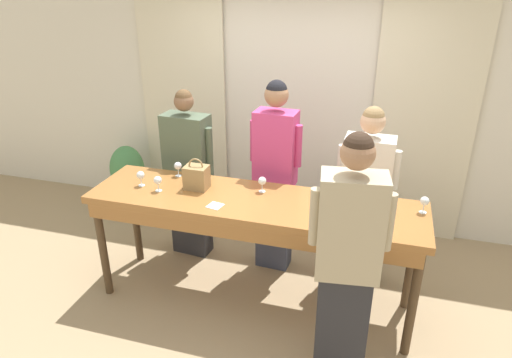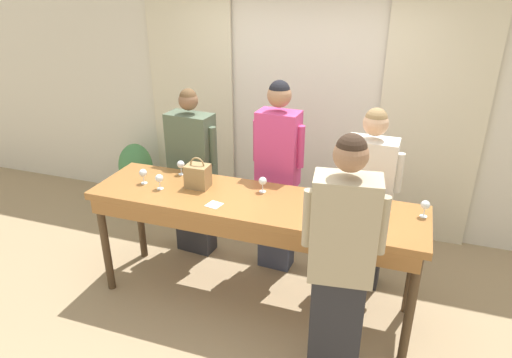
{
  "view_description": "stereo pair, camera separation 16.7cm",
  "coord_description": "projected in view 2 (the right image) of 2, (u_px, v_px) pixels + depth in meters",
  "views": [
    {
      "loc": [
        0.95,
        -3.16,
        2.68
      ],
      "look_at": [
        0.0,
        0.07,
        1.15
      ],
      "focal_mm": 32.0,
      "sensor_mm": 36.0,
      "label": 1
    },
    {
      "loc": [
        1.11,
        -3.11,
        2.68
      ],
      "look_at": [
        0.0,
        0.07,
        1.15
      ],
      "focal_mm": 32.0,
      "sensor_mm": 36.0,
      "label": 2
    }
  ],
  "objects": [
    {
      "name": "wine_glass_back_left",
      "position": [
        425.0,
        205.0,
        3.39
      ],
      "size": [
        0.07,
        0.07,
        0.13
      ],
      "color": "white",
      "rests_on": "tasting_bar"
    },
    {
      "name": "handbag",
      "position": [
        198.0,
        176.0,
        3.87
      ],
      "size": [
        0.2,
        0.15,
        0.27
      ],
      "color": "#997A4C",
      "rests_on": "tasting_bar"
    },
    {
      "name": "napkin",
      "position": [
        214.0,
        205.0,
        3.6
      ],
      "size": [
        0.13,
        0.13,
        0.0
      ],
      "color": "white",
      "rests_on": "tasting_bar"
    },
    {
      "name": "curtain_panel_right",
      "position": [
        431.0,
        120.0,
        4.53
      ],
      "size": [
        1.02,
        0.03,
        2.69
      ],
      "color": "beige",
      "rests_on": "ground_plane"
    },
    {
      "name": "tasting_bar",
      "position": [
        252.0,
        211.0,
        3.72
      ],
      "size": [
        2.75,
        0.71,
        1.0
      ],
      "color": "#9E6633",
      "rests_on": "ground_plane"
    },
    {
      "name": "wine_glass_center_left",
      "position": [
        181.0,
        165.0,
        4.11
      ],
      "size": [
        0.07,
        0.07,
        0.13
      ],
      "color": "white",
      "rests_on": "tasting_bar"
    },
    {
      "name": "guest_cream_sweater",
      "position": [
        367.0,
        199.0,
        4.0
      ],
      "size": [
        0.53,
        0.26,
        1.69
      ],
      "color": "#28282D",
      "rests_on": "ground_plane"
    },
    {
      "name": "wall_back",
      "position": [
        304.0,
        102.0,
        4.96
      ],
      "size": [
        12.0,
        0.06,
        2.8
      ],
      "color": "silver",
      "rests_on": "ground_plane"
    },
    {
      "name": "guest_pink_top",
      "position": [
        278.0,
        176.0,
        4.2
      ],
      "size": [
        0.49,
        0.26,
        1.86
      ],
      "color": "#383D51",
      "rests_on": "ground_plane"
    },
    {
      "name": "curtain_panel_left",
      "position": [
        192.0,
        98.0,
        5.32
      ],
      "size": [
        1.02,
        0.03,
        2.69
      ],
      "color": "beige",
      "rests_on": "ground_plane"
    },
    {
      "name": "wine_glass_back_mid",
      "position": [
        383.0,
        206.0,
        3.38
      ],
      "size": [
        0.07,
        0.07,
        0.13
      ],
      "color": "white",
      "rests_on": "tasting_bar"
    },
    {
      "name": "potted_plant",
      "position": [
        136.0,
        172.0,
        5.57
      ],
      "size": [
        0.41,
        0.41,
        0.82
      ],
      "color": "#4C4C51",
      "rests_on": "ground_plane"
    },
    {
      "name": "wine_glass_center_mid",
      "position": [
        263.0,
        181.0,
        3.78
      ],
      "size": [
        0.07,
        0.07,
        0.13
      ],
      "color": "white",
      "rests_on": "tasting_bar"
    },
    {
      "name": "wine_glass_front_mid",
      "position": [
        143.0,
        173.0,
        3.94
      ],
      "size": [
        0.07,
        0.07,
        0.13
      ],
      "color": "white",
      "rests_on": "tasting_bar"
    },
    {
      "name": "guest_olive_jacket",
      "position": [
        193.0,
        174.0,
        4.51
      ],
      "size": [
        0.55,
        0.27,
        1.72
      ],
      "color": "#28282D",
      "rests_on": "ground_plane"
    },
    {
      "name": "wine_glass_front_left",
      "position": [
        366.0,
        220.0,
        3.19
      ],
      "size": [
        0.07,
        0.07,
        0.13
      ],
      "color": "white",
      "rests_on": "tasting_bar"
    },
    {
      "name": "wine_glass_center_right",
      "position": [
        338.0,
        217.0,
        3.23
      ],
      "size": [
        0.07,
        0.07,
        0.13
      ],
      "color": "white",
      "rests_on": "tasting_bar"
    },
    {
      "name": "wine_bottle",
      "position": [
        324.0,
        215.0,
        3.21
      ],
      "size": [
        0.08,
        0.08,
        0.32
      ],
      "color": "black",
      "rests_on": "tasting_bar"
    },
    {
      "name": "wine_glass_front_right",
      "position": [
        159.0,
        179.0,
        3.83
      ],
      "size": [
        0.07,
        0.07,
        0.13
      ],
      "color": "white",
      "rests_on": "tasting_bar"
    },
    {
      "name": "ground_plane",
      "position": [
        253.0,
        298.0,
        4.11
      ],
      "size": [
        18.0,
        18.0,
        0.0
      ],
      "primitive_type": "plane",
      "color": "tan"
    },
    {
      "name": "host_pouring",
      "position": [
        341.0,
        267.0,
        2.92
      ],
      "size": [
        0.52,
        0.29,
        1.86
      ],
      "color": "#28282D",
      "rests_on": "ground_plane"
    }
  ]
}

